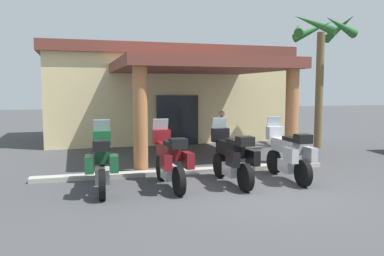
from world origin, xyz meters
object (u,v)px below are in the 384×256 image
object	(u,v)px
motorcycle_maroon	(170,159)
motorcycle_black	(232,156)
motorcycle_silver	(288,153)
motorcycle_green	(102,162)
pedestrian	(222,130)
motel_building	(164,93)
palm_tree_near_portico	(320,45)

from	to	relation	value
motorcycle_maroon	motorcycle_black	world-z (taller)	same
motorcycle_silver	motorcycle_green	bearing A→B (deg)	89.05
motorcycle_silver	motorcycle_maroon	bearing A→B (deg)	90.12
motorcycle_maroon	pedestrian	world-z (taller)	motorcycle_maroon
motel_building	motorcycle_silver	size ratio (longest dim) A/B	5.19
pedestrian	palm_tree_near_portico	bearing A→B (deg)	-157.00
motorcycle_green	motorcycle_silver	world-z (taller)	same
motel_building	pedestrian	xyz separation A→B (m)	(1.03, -5.46, -1.27)
motel_building	motorcycle_green	xyz separation A→B (m)	(-3.30, -9.47, -1.49)
pedestrian	motorcycle_black	bearing A→B (deg)	88.06
motel_building	motorcycle_silver	xyz separation A→B (m)	(1.43, -9.55, -1.49)
motorcycle_maroon	motorcycle_black	bearing A→B (deg)	-95.88
motorcycle_maroon	motorcycle_black	size ratio (longest dim) A/B	1.00
motorcycle_green	motorcycle_black	xyz separation A→B (m)	(3.15, -0.14, 0.00)
motorcycle_maroon	pedestrian	xyz separation A→B (m)	(2.75, 4.09, 0.22)
motorcycle_green	palm_tree_near_portico	bearing A→B (deg)	-58.94
motorcycle_green	motorcycle_silver	distance (m)	4.73
motorcycle_maroon	motorcycle_green	bearing A→B (deg)	82.76
motel_building	motorcycle_black	xyz separation A→B (m)	(-0.14, -9.61, -1.49)
motorcycle_silver	pedestrian	bearing A→B (deg)	5.74
motel_building	pedestrian	world-z (taller)	motel_building
motorcycle_maroon	motorcycle_silver	world-z (taller)	same
motel_building	palm_tree_near_portico	world-z (taller)	palm_tree_near_portico
motorcycle_silver	palm_tree_near_portico	size ratio (longest dim) A/B	0.41
motel_building	motorcycle_maroon	xyz separation A→B (m)	(-1.72, -9.56, -1.49)
motel_building	palm_tree_near_portico	bearing A→B (deg)	-43.34
motorcycle_black	motorcycle_silver	distance (m)	1.58
palm_tree_near_portico	motorcycle_green	bearing A→B (deg)	-151.52
motel_building	motorcycle_black	size ratio (longest dim) A/B	5.18
motorcycle_green	motorcycle_silver	xyz separation A→B (m)	(4.73, -0.08, 0.00)
motorcycle_maroon	pedestrian	distance (m)	4.93
motorcycle_black	motorcycle_silver	size ratio (longest dim) A/B	1.00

